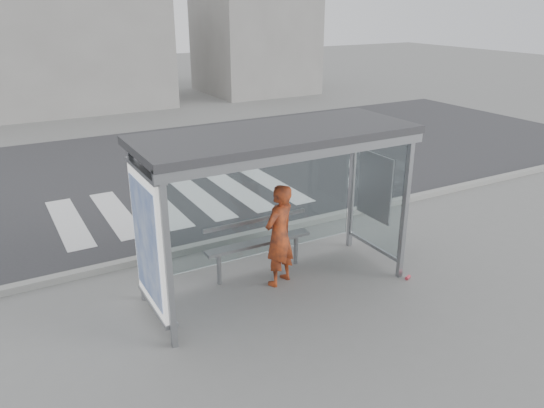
{
  "coord_description": "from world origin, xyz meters",
  "views": [
    {
      "loc": [
        -3.8,
        -6.6,
        4.4
      ],
      "look_at": [
        0.02,
        0.2,
        1.39
      ],
      "focal_mm": 35.0,
      "sensor_mm": 36.0,
      "label": 1
    }
  ],
  "objects": [
    {
      "name": "building_center",
      "position": [
        0.0,
        18.0,
        2.5
      ],
      "size": [
        8.0,
        5.0,
        5.0
      ],
      "primitive_type": "cube",
      "color": "gray",
      "rests_on": "ground"
    },
    {
      "name": "road",
      "position": [
        0.0,
        7.0,
        0.0
      ],
      "size": [
        30.0,
        10.0,
        0.01
      ],
      "primitive_type": "cube",
      "color": "#2E2E31",
      "rests_on": "ground"
    },
    {
      "name": "crosswalk",
      "position": [
        0.0,
        4.5,
        0.0
      ],
      "size": [
        5.55,
        3.0,
        0.0
      ],
      "color": "silver",
      "rests_on": "ground"
    },
    {
      "name": "person",
      "position": [
        0.11,
        0.12,
        0.86
      ],
      "size": [
        0.74,
        0.62,
        1.72
      ],
      "primitive_type": "imported",
      "rotation": [
        0.0,
        0.0,
        3.54
      ],
      "color": "orange",
      "rests_on": "ground"
    },
    {
      "name": "building_right",
      "position": [
        9.0,
        18.0,
        3.5
      ],
      "size": [
        5.0,
        5.0,
        7.0
      ],
      "primitive_type": "cube",
      "color": "gray",
      "rests_on": "ground"
    },
    {
      "name": "curb",
      "position": [
        0.0,
        1.95,
        0.06
      ],
      "size": [
        30.0,
        0.18,
        0.12
      ],
      "primitive_type": "cube",
      "color": "gray",
      "rests_on": "ground"
    },
    {
      "name": "bus_shelter",
      "position": [
        -0.37,
        0.06,
        1.98
      ],
      "size": [
        4.25,
        1.65,
        2.62
      ],
      "color": "gray",
      "rests_on": "ground"
    },
    {
      "name": "soda_can",
      "position": [
        2.07,
        -0.85,
        0.03
      ],
      "size": [
        0.12,
        0.1,
        0.06
      ],
      "primitive_type": "cylinder",
      "rotation": [
        0.0,
        1.57,
        0.38
      ],
      "color": "#E34254",
      "rests_on": "ground"
    },
    {
      "name": "ground",
      "position": [
        0.0,
        0.0,
        0.0
      ],
      "size": [
        80.0,
        80.0,
        0.0
      ],
      "primitive_type": "plane",
      "color": "slate",
      "rests_on": "ground"
    },
    {
      "name": "bench",
      "position": [
        -0.03,
        0.58,
        0.58
      ],
      "size": [
        1.9,
        0.23,
        0.98
      ],
      "color": "slate",
      "rests_on": "ground"
    }
  ]
}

